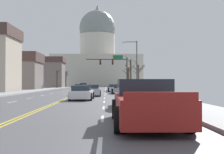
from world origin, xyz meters
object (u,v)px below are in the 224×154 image
(sedan_oncoming_00, at_px, (79,87))
(sedan_near_03, at_px, (91,91))
(signal_gantry, at_px, (115,65))
(street_lamp_right, at_px, (135,61))
(sedan_near_02, at_px, (120,89))
(sedan_oncoming_01, at_px, (83,86))
(sedan_near_05, at_px, (131,98))
(sedan_near_04, at_px, (82,93))
(sedan_near_00, at_px, (114,88))
(bicycle_parked, at_px, (143,90))
(sedan_near_01, at_px, (115,88))
(pickup_truck_near_06, at_px, (146,104))
(pedestrian_00, at_px, (137,85))

(sedan_oncoming_00, bearing_deg, sedan_near_03, -82.15)
(signal_gantry, distance_m, street_lamp_right, 12.48)
(sedan_near_02, height_order, sedan_oncoming_01, sedan_oncoming_01)
(sedan_near_05, bearing_deg, sedan_oncoming_00, 99.41)
(sedan_near_02, xyz_separation_m, sedan_near_04, (-3.86, -13.67, 0.01))
(sedan_near_00, distance_m, sedan_near_04, 27.10)
(signal_gantry, relative_size, sedan_near_00, 1.79)
(signal_gantry, bearing_deg, sedan_near_05, -90.28)
(signal_gantry, bearing_deg, sedan_near_03, -97.99)
(sedan_near_04, xyz_separation_m, sedan_near_05, (3.60, -7.49, -0.00))
(sedan_near_02, bearing_deg, sedan_oncoming_00, 109.06)
(sedan_near_02, relative_size, sedan_oncoming_00, 1.02)
(signal_gantry, bearing_deg, sedan_oncoming_01, 114.34)
(bicycle_parked, bearing_deg, sedan_near_01, 123.46)
(sedan_near_01, bearing_deg, sedan_near_02, -86.07)
(sedan_near_03, bearing_deg, sedan_oncoming_00, 97.85)
(pickup_truck_near_06, distance_m, sedan_oncoming_01, 61.70)
(sedan_near_05, height_order, bicycle_parked, sedan_near_05)
(sedan_near_01, distance_m, pedestrian_00, 3.73)
(sedan_near_03, distance_m, pickup_truck_near_06, 21.68)
(sedan_near_03, bearing_deg, sedan_near_01, 78.02)
(sedan_near_00, bearing_deg, sedan_near_05, -89.65)
(sedan_near_03, relative_size, sedan_oncoming_01, 0.95)
(sedan_near_02, height_order, pedestrian_00, pedestrian_00)
(sedan_near_04, relative_size, sedan_near_05, 1.00)
(sedan_near_01, distance_m, bicycle_parked, 6.81)
(signal_gantry, bearing_deg, sedan_oncoming_00, 149.87)
(pickup_truck_near_06, relative_size, bicycle_parked, 3.26)
(street_lamp_right, height_order, sedan_oncoming_00, street_lamp_right)
(sedan_near_00, distance_m, sedan_near_03, 20.32)
(sedan_near_00, bearing_deg, sedan_near_02, -87.94)
(pickup_truck_near_06, bearing_deg, street_lamp_right, 85.10)
(sedan_oncoming_00, bearing_deg, street_lamp_right, -59.34)
(sedan_near_00, height_order, pickup_truck_near_06, pickup_truck_near_06)
(sedan_near_00, distance_m, pedestrian_00, 8.63)
(sedan_near_02, xyz_separation_m, sedan_oncoming_01, (-7.38, 32.95, 0.05))
(sedan_near_01, height_order, pickup_truck_near_06, pickup_truck_near_06)
(sedan_near_01, bearing_deg, pedestrian_00, -26.44)
(sedan_oncoming_00, distance_m, sedan_oncoming_01, 11.99)
(street_lamp_right, height_order, sedan_oncoming_01, street_lamp_right)
(street_lamp_right, height_order, pedestrian_00, street_lamp_right)
(sedan_near_01, bearing_deg, sedan_oncoming_01, 104.86)
(sedan_oncoming_01, bearing_deg, pedestrian_00, -69.74)
(sedan_near_05, bearing_deg, street_lamp_right, 83.94)
(pedestrian_00, bearing_deg, sedan_near_03, -117.16)
(signal_gantry, distance_m, bicycle_parked, 16.49)
(sedan_oncoming_00, bearing_deg, signal_gantry, -30.13)
(sedan_near_02, distance_m, sedan_oncoming_01, 33.77)
(sedan_oncoming_00, relative_size, bicycle_parked, 2.60)
(sedan_near_03, bearing_deg, sedan_near_02, 63.69)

